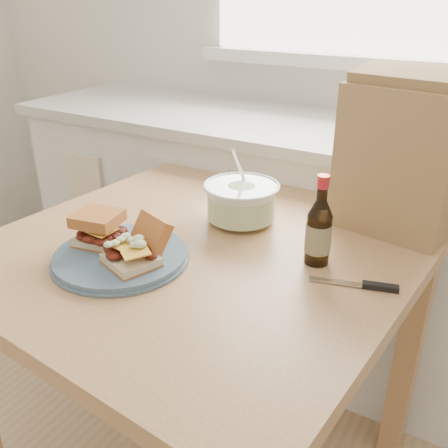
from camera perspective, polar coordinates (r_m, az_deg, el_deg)
The scene contains 9 objects.
cabinet_run at distance 1.99m, azimuth 10.52°, elevation -2.18°, with size 2.50×0.64×0.94m.
dining_table at distance 1.28m, azimuth -2.57°, elevation -7.11°, with size 1.07×1.07×0.81m.
plate at distance 1.17m, azimuth -11.75°, elevation -3.66°, with size 0.30×0.30×0.02m, color #4A6377.
sandwich_left at distance 1.21m, azimuth -14.15°, elevation -0.41°, with size 0.12×0.11×0.08m.
sandwich_right at distance 1.11m, azimuth -9.90°, elevation -2.71°, with size 0.13×0.18×0.09m.
coleslaw_bowl at distance 1.32m, azimuth 1.98°, elevation 2.38°, with size 0.20×0.20×0.20m.
beer_bottle at distance 1.13m, azimuth 10.78°, elevation -0.80°, with size 0.06×0.06×0.21m.
knife at distance 1.09m, azimuth 16.21°, elevation -6.77°, with size 0.18×0.06×0.01m.
paper_bag at distance 1.32m, azimuth 19.52°, elevation 6.91°, with size 0.28×0.18×0.37m, color #A98352.
Camera 1 is at (0.56, 0.02, 1.38)m, focal length 40.00 mm.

